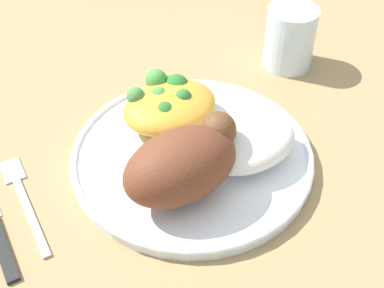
{
  "coord_description": "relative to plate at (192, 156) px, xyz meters",
  "views": [
    {
      "loc": [
        -0.21,
        -0.34,
        0.41
      ],
      "look_at": [
        0.0,
        0.0,
        0.03
      ],
      "focal_mm": 49.33,
      "sensor_mm": 36.0,
      "label": 1
    }
  ],
  "objects": [
    {
      "name": "ground_plane",
      "position": [
        0.0,
        0.0,
        -0.01
      ],
      "size": [
        2.0,
        2.0,
        0.0
      ],
      "primitive_type": "plane",
      "color": "#9C7F53"
    },
    {
      "name": "plate",
      "position": [
        0.0,
        0.0,
        0.0
      ],
      "size": [
        0.26,
        0.26,
        0.02
      ],
      "color": "white",
      "rests_on": "ground_plane"
    },
    {
      "name": "roasted_chicken",
      "position": [
        -0.04,
        -0.04,
        0.04
      ],
      "size": [
        0.13,
        0.07,
        0.07
      ],
      "color": "brown",
      "rests_on": "plate"
    },
    {
      "name": "rice_pile",
      "position": [
        0.04,
        -0.04,
        0.03
      ],
      "size": [
        0.11,
        0.08,
        0.04
      ],
      "primitive_type": "ellipsoid",
      "color": "white",
      "rests_on": "plate"
    },
    {
      "name": "mac_cheese_with_broccoli",
      "position": [
        0.01,
        0.06,
        0.03
      ],
      "size": [
        0.11,
        0.09,
        0.04
      ],
      "color": "gold",
      "rests_on": "plate"
    },
    {
      "name": "fork",
      "position": [
        -0.17,
        0.04,
        -0.01
      ],
      "size": [
        0.02,
        0.14,
        0.01
      ],
      "color": "#B2B2B7",
      "rests_on": "ground_plane"
    },
    {
      "name": "water_glass",
      "position": [
        0.2,
        0.09,
        0.03
      ],
      "size": [
        0.06,
        0.06,
        0.08
      ],
      "primitive_type": "cylinder",
      "color": "silver",
      "rests_on": "ground_plane"
    }
  ]
}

